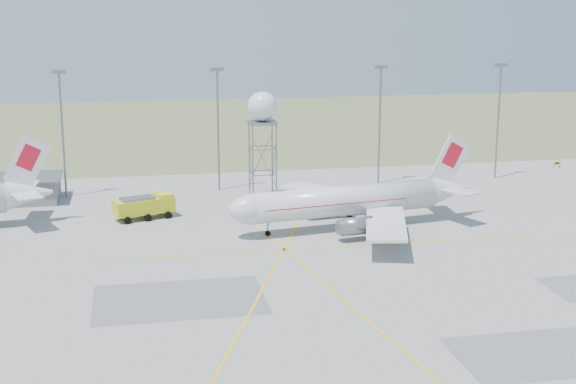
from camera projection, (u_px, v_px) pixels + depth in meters
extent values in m
plane|color=#9E9E99|center=(407.00, 341.00, 74.21)|extent=(400.00, 400.00, 0.00)
cube|color=#586B3A|center=(226.00, 126.00, 207.96)|extent=(400.00, 120.00, 0.03)
cube|color=gray|center=(0.00, 191.00, 126.40)|extent=(18.00, 9.00, 3.60)
cylinder|color=slate|center=(63.00, 136.00, 128.35)|extent=(0.36, 0.36, 20.00)
cube|color=slate|center=(59.00, 72.00, 126.04)|extent=(2.20, 0.50, 0.60)
cylinder|color=slate|center=(218.00, 131.00, 133.10)|extent=(0.36, 0.36, 20.00)
cube|color=slate|center=(217.00, 69.00, 130.79)|extent=(2.20, 0.50, 0.60)
cylinder|color=slate|center=(380.00, 126.00, 138.42)|extent=(0.36, 0.36, 20.00)
cube|color=slate|center=(381.00, 67.00, 136.11)|extent=(2.20, 0.50, 0.60)
cylinder|color=slate|center=(498.00, 123.00, 142.59)|extent=(0.36, 0.36, 20.00)
cube|color=slate|center=(501.00, 65.00, 140.29)|extent=(2.20, 0.50, 0.60)
cylinder|color=black|center=(554.00, 166.00, 153.35)|extent=(0.10, 0.10, 0.80)
cylinder|color=black|center=(560.00, 166.00, 153.57)|extent=(0.10, 0.10, 0.80)
cube|color=yellow|center=(557.00, 163.00, 153.34)|extent=(1.60, 0.15, 0.50)
cube|color=black|center=(557.00, 163.00, 153.26)|extent=(0.80, 0.03, 0.30)
cylinder|color=silver|center=(345.00, 201.00, 111.12)|extent=(27.24, 8.32, 4.14)
ellipsoid|color=silver|center=(253.00, 209.00, 106.57)|extent=(7.20, 5.13, 4.14)
cube|color=black|center=(244.00, 205.00, 106.01)|extent=(1.91, 2.50, 1.01)
cone|color=silver|center=(449.00, 189.00, 116.64)|extent=(6.79, 5.07, 4.14)
cube|color=silver|center=(451.00, 160.00, 115.66)|extent=(6.60, 1.35, 7.79)
cube|color=red|center=(452.00, 155.00, 115.56)|extent=(3.58, 0.91, 3.99)
cube|color=silver|center=(434.00, 182.00, 119.38)|extent=(4.17, 6.14, 0.19)
cube|color=silver|center=(459.00, 191.00, 113.32)|extent=(4.17, 6.14, 0.19)
cube|color=silver|center=(329.00, 193.00, 120.39)|extent=(13.58, 16.42, 0.37)
cube|color=silver|center=(386.00, 224.00, 103.36)|extent=(9.58, 17.30, 0.37)
cylinder|color=slate|center=(322.00, 205.00, 116.70)|extent=(4.67, 3.04, 2.38)
cylinder|color=slate|center=(357.00, 226.00, 105.73)|extent=(4.67, 3.04, 2.38)
cube|color=red|center=(332.00, 201.00, 110.40)|extent=(21.11, 7.39, 0.12)
cylinder|color=black|center=(268.00, 233.00, 108.06)|extent=(0.83, 0.83, 0.93)
cube|color=black|center=(358.00, 223.00, 112.60)|extent=(2.00, 6.30, 0.93)
cylinder|color=slate|center=(358.00, 220.00, 112.50)|extent=(0.28, 0.28, 1.86)
cone|color=silver|center=(29.00, 194.00, 113.56)|extent=(6.93, 5.15, 4.25)
cube|color=silver|center=(27.00, 163.00, 112.55)|extent=(6.77, 1.33, 7.99)
cube|color=red|center=(28.00, 157.00, 112.45)|extent=(3.67, 0.90, 4.10)
cube|color=silver|center=(24.00, 185.00, 116.37)|extent=(4.23, 6.28, 0.19)
cube|color=silver|center=(26.00, 195.00, 110.15)|extent=(4.23, 6.28, 0.19)
cylinder|color=slate|center=(253.00, 163.00, 126.32)|extent=(0.23, 0.23, 12.33)
cylinder|color=slate|center=(276.00, 162.00, 127.04)|extent=(0.23, 0.23, 12.33)
cylinder|color=slate|center=(272.00, 158.00, 130.67)|extent=(0.23, 0.23, 12.33)
cylinder|color=slate|center=(249.00, 158.00, 129.95)|extent=(0.23, 0.23, 12.33)
cube|color=slate|center=(262.00, 122.00, 127.10)|extent=(4.40, 4.40, 0.24)
sphere|color=silver|center=(262.00, 106.00, 126.54)|extent=(4.74, 4.74, 4.74)
cube|color=gold|center=(144.00, 206.00, 116.37)|extent=(9.13, 5.50, 2.12)
cube|color=gold|center=(164.00, 198.00, 117.66)|extent=(3.05, 3.29, 1.35)
cube|color=black|center=(168.00, 197.00, 117.97)|extent=(0.89, 2.40, 0.96)
cube|color=slate|center=(137.00, 199.00, 115.62)|extent=(5.30, 3.73, 0.38)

